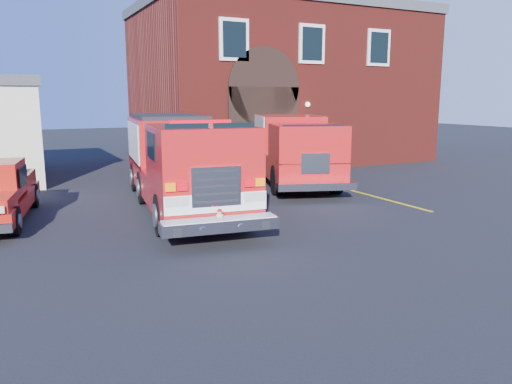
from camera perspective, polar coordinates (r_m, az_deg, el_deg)
name	(u,v)px	position (r m, az deg, el deg)	size (l,w,h in m)	color
ground	(236,233)	(13.20, -2.33, -4.69)	(100.00, 100.00, 0.00)	black
parking_stripe_near	(399,203)	(17.55, 16.00, -1.21)	(0.12, 3.00, 0.01)	yellow
parking_stripe_mid	(345,189)	(19.82, 10.16, 0.37)	(0.12, 3.00, 0.01)	yellow
parking_stripe_far	(305,178)	(22.26, 5.57, 1.61)	(0.12, 3.00, 0.01)	yellow
fire_station	(278,85)	(29.28, 2.55, 12.15)	(15.20, 10.20, 8.45)	maroon
fire_engine	(181,161)	(16.13, -8.58, 3.54)	(3.87, 9.81, 2.94)	black
secondary_truck	(291,146)	(21.10, 4.07, 5.23)	(5.23, 8.88, 2.76)	black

